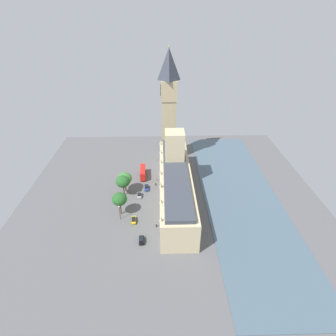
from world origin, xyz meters
name	(u,v)px	position (x,y,z in m)	size (l,w,h in m)	color
ground_plane	(171,197)	(0.00, 0.00, 0.00)	(135.86, 135.86, 0.00)	#565659
river_thames	(240,196)	(-32.07, 0.00, 0.12)	(33.59, 122.27, 0.25)	#475B6B
parliament_building	(175,181)	(-1.99, -1.71, 7.90)	(14.06, 65.86, 27.49)	#CCBA8E
clock_tower	(169,105)	(-0.10, -38.74, 30.95)	(8.51, 8.51, 59.77)	tan
double_decker_bus_under_trees	(143,172)	(13.78, -17.84, 2.63)	(2.99, 10.59, 4.75)	red
car_blue_corner	(147,187)	(11.53, -6.86, 0.89)	(2.23, 4.91, 1.74)	navy
car_silver_near_tower	(139,195)	(14.60, -0.85, 0.89)	(2.19, 4.14, 1.74)	#B7B7BC
car_yellow_cab_opposite_hall	(134,220)	(15.83, 15.90, 0.89)	(2.02, 4.40, 1.74)	gold
car_black_leading	(142,240)	(11.94, 26.96, 0.89)	(2.15, 4.30, 1.74)	black
pedestrian_kerbside	(156,225)	(6.49, 19.10, 0.70)	(0.57, 0.65, 1.56)	black
pedestrian_midblock	(156,184)	(7.12, -9.83, 0.70)	(0.61, 0.52, 1.55)	black
pedestrian_far_end	(156,179)	(6.85, -13.93, 0.72)	(0.65, 0.57, 1.60)	gray
plane_tree_trailing	(125,179)	(21.21, -5.25, 7.22)	(6.56, 6.56, 10.03)	brown
plane_tree_by_river_gate	(120,199)	(21.53, 10.88, 7.74)	(6.17, 6.17, 10.41)	brown
plane_tree_slot_10	(123,182)	(21.75, -2.56, 7.38)	(6.39, 6.39, 10.13)	brown
street_lamp_slot_11	(119,210)	(21.42, 14.12, 4.73)	(0.56, 0.56, 6.84)	black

